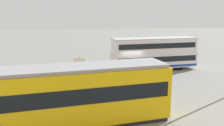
{
  "coord_description": "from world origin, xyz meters",
  "views": [
    {
      "loc": [
        4.92,
        25.42,
        6.51
      ],
      "look_at": [
        2.74,
        4.9,
        2.2
      ],
      "focal_mm": 37.64,
      "sensor_mm": 36.0,
      "label": 1
    }
  ],
  "objects": [
    {
      "name": "pedestrian_railing",
      "position": [
        1.44,
        4.09,
        0.74
      ],
      "size": [
        7.36,
        0.6,
        1.08
      ],
      "color": "gray",
      "rests_on": "ground"
    },
    {
      "name": "double_decker_bus",
      "position": [
        -2.91,
        -1.27,
        1.94
      ],
      "size": [
        10.45,
        3.93,
        3.8
      ],
      "color": "silver",
      "rests_on": "ground"
    },
    {
      "name": "tram_yellow",
      "position": [
        6.4,
        12.24,
        1.86
      ],
      "size": [
        12.97,
        4.83,
        3.59
      ],
      "color": "#E5B70C",
      "rests_on": "ground"
    },
    {
      "name": "ground_plane",
      "position": [
        0.0,
        0.0,
        0.0
      ],
      "size": [
        160.0,
        160.0,
        0.0
      ],
      "primitive_type": "plane",
      "color": "gray"
    },
    {
      "name": "pedestrian_near_railing",
      "position": [
        5.39,
        6.63,
        0.99
      ],
      "size": [
        0.38,
        0.38,
        1.71
      ],
      "color": "black",
      "rests_on": "ground"
    },
    {
      "name": "info_sign",
      "position": [
        5.68,
        3.56,
        1.79
      ],
      "size": [
        1.09,
        0.34,
        2.59
      ],
      "color": "slate",
      "rests_on": "ground"
    }
  ]
}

